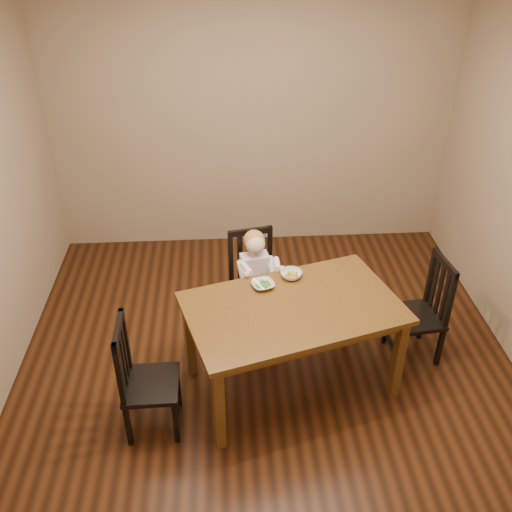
{
  "coord_description": "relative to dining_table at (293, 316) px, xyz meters",
  "views": [
    {
      "loc": [
        -0.31,
        -3.44,
        3.24
      ],
      "look_at": [
        -0.07,
        0.25,
        0.88
      ],
      "focal_mm": 40.0,
      "sensor_mm": 36.0,
      "label": 1
    }
  ],
  "objects": [
    {
      "name": "dining_table",
      "position": [
        0.0,
        0.0,
        0.0
      ],
      "size": [
        1.71,
        1.3,
        0.76
      ],
      "rotation": [
        0.0,
        0.0,
        0.29
      ],
      "color": "#4F3112",
      "rests_on": "room"
    },
    {
      "name": "bowl_veg",
      "position": [
        0.03,
        0.36,
        0.11
      ],
      "size": [
        0.17,
        0.17,
        0.05
      ],
      "primitive_type": "imported",
      "rotation": [
        0.0,
        0.0,
        -0.02
      ],
      "color": "silver",
      "rests_on": "dining_table"
    },
    {
      "name": "room",
      "position": [
        -0.16,
        0.24,
        0.68
      ],
      "size": [
        4.01,
        4.01,
        2.71
      ],
      "color": "#411F0D",
      "rests_on": "ground"
    },
    {
      "name": "fork",
      "position": [
        -0.23,
        0.21,
        0.13
      ],
      "size": [
        0.08,
        0.1,
        0.05
      ],
      "rotation": [
        0.0,
        0.0,
        0.69
      ],
      "color": "silver",
      "rests_on": "bowl_peas"
    },
    {
      "name": "chair_right",
      "position": [
        1.08,
        0.28,
        -0.24
      ],
      "size": [
        0.42,
        0.43,
        0.9
      ],
      "rotation": [
        0.0,
        0.0,
        1.7
      ],
      "color": "black",
      "rests_on": "room"
    },
    {
      "name": "chair_left",
      "position": [
        -1.06,
        -0.34,
        -0.23
      ],
      "size": [
        0.38,
        0.4,
        0.91
      ],
      "rotation": [
        0.0,
        0.0,
        -1.56
      ],
      "color": "black",
      "rests_on": "room"
    },
    {
      "name": "toddler",
      "position": [
        -0.23,
        0.69,
        -0.09
      ],
      "size": [
        0.37,
        0.43,
        0.52
      ],
      "primitive_type": null,
      "rotation": [
        0.0,
        0.0,
        3.33
      ],
      "color": "white",
      "rests_on": "chair_child"
    },
    {
      "name": "bowl_peas",
      "position": [
        -0.2,
        0.24,
        0.11
      ],
      "size": [
        0.2,
        0.2,
        0.04
      ],
      "primitive_type": "imported",
      "rotation": [
        0.0,
        0.0,
        0.29
      ],
      "color": "silver",
      "rests_on": "dining_table"
    },
    {
      "name": "chair_child",
      "position": [
        -0.24,
        0.73,
        -0.23
      ],
      "size": [
        0.46,
        0.44,
        0.91
      ],
      "rotation": [
        0.0,
        0.0,
        3.33
      ],
      "color": "black",
      "rests_on": "room"
    }
  ]
}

